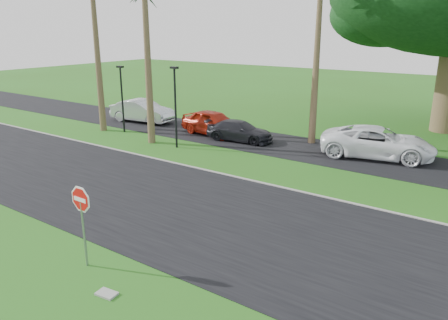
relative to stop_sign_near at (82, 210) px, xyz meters
name	(u,v)px	position (x,y,z in m)	size (l,w,h in m)	color
ground	(147,225)	(-0.50, 3.00, -1.77)	(120.00, 120.00, 0.00)	#265615
road	(184,206)	(-0.50, 5.00, -1.76)	(120.00, 8.00, 0.02)	black
parking_strip	(301,148)	(-0.50, 15.50, -1.76)	(120.00, 5.00, 0.02)	black
curb	(240,178)	(-0.50, 9.05, -1.74)	(120.00, 0.12, 0.06)	gray
stop_sign_near	(82,210)	(0.00, 0.00, 0.00)	(1.05, 0.07, 2.62)	gray
streetlight_left	(122,94)	(-12.00, 12.50, 0.72)	(0.45, 0.25, 4.34)	black
streetlight_right	(175,102)	(-6.50, 11.50, 0.88)	(0.45, 0.25, 4.64)	black
car_silver	(142,111)	(-13.23, 15.45, -0.97)	(1.71, 4.91, 1.62)	silver
car_red	(213,123)	(-6.58, 15.22, -0.99)	(1.86, 4.63, 1.58)	#A81F0E
car_dark	(240,131)	(-4.34, 14.90, -1.16)	(1.71, 4.21, 1.22)	black
car_minivan	(378,143)	(3.64, 16.15, -0.96)	(2.71, 5.88, 1.63)	white
utility_slab	(107,294)	(1.63, -0.66, -1.74)	(0.55, 0.35, 0.06)	gray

